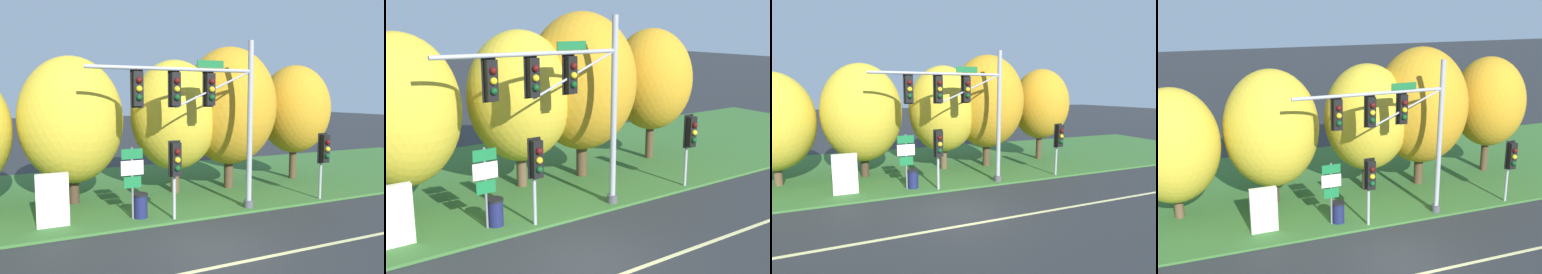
# 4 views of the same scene
# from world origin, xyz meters

# --- Properties ---
(ground_plane) EXTENTS (160.00, 160.00, 0.00)m
(ground_plane) POSITION_xyz_m (0.00, 0.00, 0.00)
(ground_plane) COLOR #282B2D
(lane_stripe) EXTENTS (36.00, 0.16, 0.01)m
(lane_stripe) POSITION_xyz_m (0.00, -1.20, 0.00)
(lane_stripe) COLOR beige
(lane_stripe) RESTS_ON ground
(grass_verge) EXTENTS (48.00, 11.50, 0.10)m
(grass_verge) POSITION_xyz_m (0.00, 8.25, 0.05)
(grass_verge) COLOR #386B2D
(grass_verge) RESTS_ON ground
(traffic_signal_mast) EXTENTS (6.65, 0.49, 6.78)m
(traffic_signal_mast) POSITION_xyz_m (1.20, 2.97, 4.37)
(traffic_signal_mast) COLOR #9EA0A5
(traffic_signal_mast) RESTS_ON grass_verge
(pedestrian_signal_near_kerb) EXTENTS (0.46, 0.55, 2.96)m
(pedestrian_signal_near_kerb) POSITION_xyz_m (-0.13, 2.65, 2.23)
(pedestrian_signal_near_kerb) COLOR #9EA0A5
(pedestrian_signal_near_kerb) RESTS_ON grass_verge
(pedestrian_signal_further_along) EXTENTS (0.46, 0.55, 2.97)m
(pedestrian_signal_further_along) POSITION_xyz_m (6.86, 2.66, 2.23)
(pedestrian_signal_further_along) COLOR #9EA0A5
(pedestrian_signal_further_along) RESTS_ON grass_verge
(route_sign_post) EXTENTS (0.84, 0.08, 2.70)m
(route_sign_post) POSITION_xyz_m (-1.55, 3.42, 1.84)
(route_sign_post) COLOR slate
(route_sign_post) RESTS_ON grass_verge
(tree_left_of_mast) EXTENTS (4.27, 4.27, 6.25)m
(tree_left_of_mast) POSITION_xyz_m (-3.33, 6.51, 3.67)
(tree_left_of_mast) COLOR #423021
(tree_left_of_mast) RESTS_ON grass_verge
(tree_behind_signpost) EXTENTS (4.12, 4.12, 6.27)m
(tree_behind_signpost) POSITION_xyz_m (1.32, 6.54, 3.78)
(tree_behind_signpost) COLOR brown
(tree_behind_signpost) RESTS_ON grass_verge
(tree_mid_verge) EXTENTS (4.60, 4.60, 6.98)m
(tree_mid_verge) POSITION_xyz_m (4.13, 6.33, 4.19)
(tree_mid_verge) COLOR #4C3823
(tree_mid_verge) RESTS_ON grass_verge
(tree_tall_centre) EXTENTS (3.85, 3.85, 6.27)m
(tree_tall_centre) POSITION_xyz_m (8.51, 6.81, 3.96)
(tree_tall_centre) COLOR #4C3823
(tree_tall_centre) RESTS_ON grass_verge
(info_kiosk) EXTENTS (1.10, 0.24, 1.90)m
(info_kiosk) POSITION_xyz_m (-4.34, 3.74, 1.04)
(info_kiosk) COLOR silver
(info_kiosk) RESTS_ON grass_verge
(trash_bin) EXTENTS (0.56, 0.56, 0.93)m
(trash_bin) POSITION_xyz_m (-1.24, 3.48, 0.57)
(trash_bin) COLOR #191E4C
(trash_bin) RESTS_ON grass_verge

